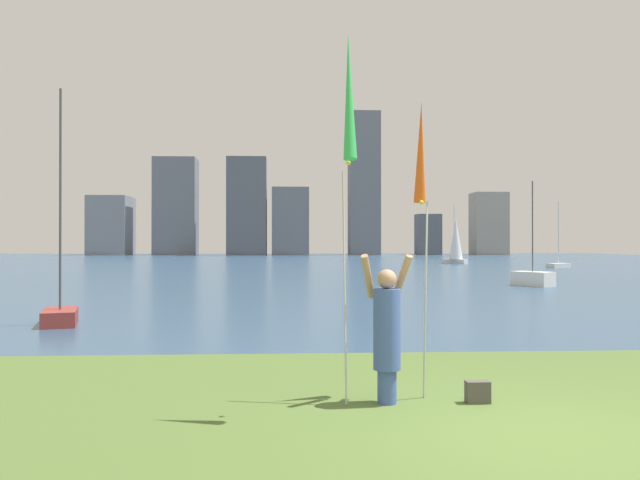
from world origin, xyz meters
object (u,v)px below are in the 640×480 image
at_px(bag, 478,392).
at_px(sailboat_2, 456,241).
at_px(kite_flag_right, 421,159).
at_px(person, 387,330).
at_px(sailboat_4, 60,312).
at_px(sailboat_1, 559,265).
at_px(kite_flag_left, 349,104).
at_px(sailboat_5, 533,278).

height_order(bag, sailboat_2, sailboat_2).
bearing_deg(kite_flag_right, sailboat_2, 74.02).
height_order(person, sailboat_4, sailboat_4).
xyz_separation_m(kite_flag_right, sailboat_1, (20.62, 41.62, -2.87)).
xyz_separation_m(kite_flag_right, bag, (0.62, -0.45, -3.00)).
bearing_deg(sailboat_2, sailboat_1, -62.54).
height_order(kite_flag_left, sailboat_1, sailboat_1).
relative_size(bag, sailboat_5, 0.06).
relative_size(kite_flag_left, sailboat_1, 0.83).
xyz_separation_m(kite_flag_right, sailboat_4, (-7.38, 7.47, -2.84)).
height_order(kite_flag_left, bag, kite_flag_left).
bearing_deg(kite_flag_left, sailboat_5, 62.97).
xyz_separation_m(person, sailboat_1, (21.14, 42.03, -0.66)).
height_order(sailboat_4, sailboat_5, sailboat_4).
bearing_deg(kite_flag_right, sailboat_1, 63.65).
distance_m(bag, sailboat_1, 46.59).
bearing_deg(person, bag, -17.25).
distance_m(bag, sailboat_2, 54.83).
bearing_deg(bag, kite_flag_right, 144.07).
relative_size(kite_flag_left, sailboat_2, 0.78).
bearing_deg(kite_flag_right, kite_flag_left, -141.16).
xyz_separation_m(bag, sailboat_2, (14.39, 52.86, 2.12)).
relative_size(kite_flag_right, sailboat_2, 0.67).
distance_m(kite_flag_left, sailboat_5, 24.22).
bearing_deg(sailboat_2, bag, -105.22).
height_order(kite_flag_right, sailboat_2, sailboat_2).
bearing_deg(person, kite_flag_right, 22.93).
bearing_deg(bag, sailboat_2, 74.78).
bearing_deg(sailboat_5, bag, -113.76).
height_order(sailboat_1, sailboat_2, sailboat_2).
relative_size(bag, sailboat_4, 0.05).
height_order(kite_flag_right, sailboat_5, sailboat_5).
distance_m(person, bag, 1.39).
bearing_deg(sailboat_2, sailboat_4, -116.48).
height_order(kite_flag_left, sailboat_5, sailboat_5).
bearing_deg(person, sailboat_1, 48.35).
xyz_separation_m(kite_flag_right, sailboat_5, (9.86, 20.53, -2.77)).
bearing_deg(sailboat_4, kite_flag_left, -52.69).
bearing_deg(kite_flag_left, bag, 13.12).
bearing_deg(sailboat_4, kite_flag_right, -45.36).
distance_m(sailboat_1, sailboat_5, 23.68).
relative_size(kite_flag_left, kite_flag_right, 1.16).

